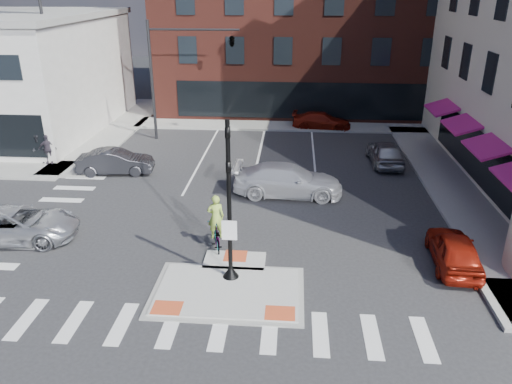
# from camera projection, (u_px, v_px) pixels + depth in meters

# --- Properties ---
(ground) EXTENTS (120.00, 120.00, 0.00)m
(ground) POSITION_uv_depth(u_px,v_px,m) (230.00, 285.00, 18.23)
(ground) COLOR #28282B
(ground) RESTS_ON ground
(refuge_island) EXTENTS (5.40, 4.65, 0.13)m
(refuge_island) POSITION_uv_depth(u_px,v_px,m) (229.00, 288.00, 17.97)
(refuge_island) COLOR gray
(refuge_island) RESTS_ON ground
(sidewalk_nw) EXTENTS (23.50, 20.50, 0.15)m
(sidewalk_nw) POSITION_uv_depth(u_px,v_px,m) (11.00, 146.00, 33.44)
(sidewalk_nw) COLOR gray
(sidewalk_nw) RESTS_ON ground
(sidewalk_e) EXTENTS (3.00, 24.00, 0.15)m
(sidewalk_e) POSITION_uv_depth(u_px,v_px,m) (454.00, 188.00, 26.61)
(sidewalk_e) COLOR gray
(sidewalk_e) RESTS_ON ground
(sidewalk_n) EXTENTS (26.00, 3.00, 0.15)m
(sidewalk_n) POSITION_uv_depth(u_px,v_px,m) (305.00, 126.00, 38.20)
(sidewalk_n) COLOR gray
(sidewalk_n) RESTS_ON ground
(building_n) EXTENTS (24.40, 18.40, 15.50)m
(building_n) POSITION_uv_depth(u_px,v_px,m) (307.00, 12.00, 44.38)
(building_n) COLOR #55221A
(building_n) RESTS_ON ground
(building_far_left) EXTENTS (10.00, 12.00, 10.00)m
(building_far_left) POSITION_uv_depth(u_px,v_px,m) (249.00, 26.00, 64.35)
(building_far_left) COLOR slate
(building_far_left) RESTS_ON ground
(building_far_right) EXTENTS (12.00, 12.00, 12.00)m
(building_far_right) POSITION_uv_depth(u_px,v_px,m) (350.00, 17.00, 64.87)
(building_far_right) COLOR brown
(building_far_right) RESTS_ON ground
(signal_pole) EXTENTS (0.60, 0.60, 5.98)m
(signal_pole) POSITION_uv_depth(u_px,v_px,m) (230.00, 222.00, 17.68)
(signal_pole) COLOR black
(signal_pole) RESTS_ON refuge_island
(mast_arm_signal) EXTENTS (6.10, 2.24, 8.00)m
(mast_arm_signal) POSITION_uv_depth(u_px,v_px,m) (210.00, 49.00, 32.60)
(mast_arm_signal) COLOR black
(mast_arm_signal) RESTS_ON ground
(silver_suv) EXTENTS (5.43, 2.93, 1.45)m
(silver_suv) POSITION_uv_depth(u_px,v_px,m) (16.00, 224.00, 21.18)
(silver_suv) COLOR #B9BCC1
(silver_suv) RESTS_ON ground
(red_sedan) EXTENTS (1.86, 4.09, 1.36)m
(red_sedan) POSITION_uv_depth(u_px,v_px,m) (454.00, 250.00, 19.27)
(red_sedan) COLOR #9A1D0E
(red_sedan) RESTS_ON ground
(white_pickup) EXTENTS (5.66, 2.42, 1.63)m
(white_pickup) POSITION_uv_depth(u_px,v_px,m) (288.00, 180.00, 25.66)
(white_pickup) COLOR silver
(white_pickup) RESTS_ON ground
(bg_car_dark) EXTENTS (4.44, 2.01, 1.41)m
(bg_car_dark) POSITION_uv_depth(u_px,v_px,m) (115.00, 162.00, 28.63)
(bg_car_dark) COLOR #29292E
(bg_car_dark) RESTS_ON ground
(bg_car_silver) EXTENTS (1.92, 4.40, 1.48)m
(bg_car_silver) POSITION_uv_depth(u_px,v_px,m) (385.00, 152.00, 30.13)
(bg_car_silver) COLOR #A1A2A8
(bg_car_silver) RESTS_ON ground
(bg_car_red) EXTENTS (4.49, 2.16, 1.26)m
(bg_car_red) POSITION_uv_depth(u_px,v_px,m) (322.00, 121.00, 37.43)
(bg_car_red) COLOR maroon
(bg_car_red) RESTS_ON ground
(cyclist) EXTENTS (1.08, 1.99, 2.34)m
(cyclist) POSITION_uv_depth(u_px,v_px,m) (216.00, 230.00, 20.56)
(cyclist) COLOR #3F3F44
(cyclist) RESTS_ON ground
(pedestrian_a) EXTENTS (1.08, 1.01, 1.78)m
(pedestrian_a) POSITION_uv_depth(u_px,v_px,m) (39.00, 149.00, 29.78)
(pedestrian_a) COLOR black
(pedestrian_a) RESTS_ON sidewalk_nw
(pedestrian_b) EXTENTS (1.10, 0.62, 1.77)m
(pedestrian_b) POSITION_uv_depth(u_px,v_px,m) (48.00, 149.00, 29.74)
(pedestrian_b) COLOR #38313C
(pedestrian_b) RESTS_ON sidewalk_nw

